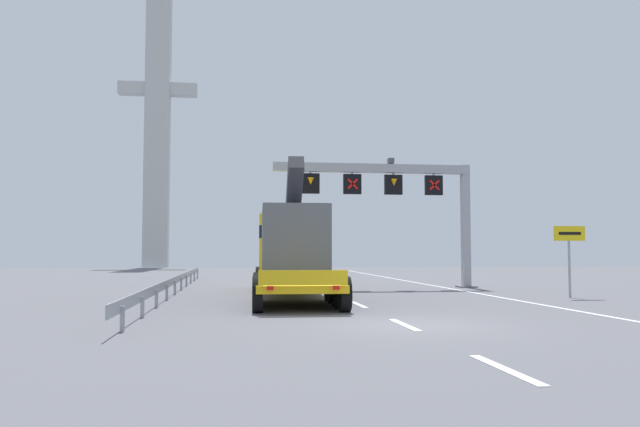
# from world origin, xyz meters

# --- Properties ---
(ground) EXTENTS (112.00, 112.00, 0.00)m
(ground) POSITION_xyz_m (0.00, 0.00, 0.00)
(ground) COLOR #5B5B60
(lane_markings) EXTENTS (0.20, 74.85, 0.01)m
(lane_markings) POSITION_xyz_m (-0.17, 30.13, 0.01)
(lane_markings) COLOR silver
(lane_markings) RESTS_ON ground
(edge_line_right) EXTENTS (0.20, 63.00, 0.01)m
(edge_line_right) POSITION_xyz_m (6.20, 12.00, 0.01)
(edge_line_right) COLOR silver
(edge_line_right) RESTS_ON ground
(overhead_lane_gantry) EXTENTS (10.52, 0.90, 6.68)m
(overhead_lane_gantry) POSITION_xyz_m (3.78, 15.54, 5.11)
(overhead_lane_gantry) COLOR #9EA0A5
(overhead_lane_gantry) RESTS_ON ground
(heavy_haul_truck_yellow) EXTENTS (3.43, 14.13, 5.30)m
(heavy_haul_truck_yellow) POSITION_xyz_m (-2.19, 10.98, 1.99)
(heavy_haul_truck_yellow) COLOR yellow
(heavy_haul_truck_yellow) RESTS_ON ground
(exit_sign_yellow) EXTENTS (1.33, 0.15, 2.90)m
(exit_sign_yellow) POSITION_xyz_m (8.98, 8.12, 2.18)
(exit_sign_yellow) COLOR #9EA0A5
(exit_sign_yellow) RESTS_ON ground
(guardrail_left) EXTENTS (0.13, 31.06, 0.76)m
(guardrail_left) POSITION_xyz_m (-7.13, 13.53, 0.56)
(guardrail_left) COLOR #999EA3
(guardrail_left) RESTS_ON ground
(bridge_pylon_distant) EXTENTS (9.00, 2.00, 33.63)m
(bridge_pylon_distant) POSITION_xyz_m (-13.76, 58.20, 17.21)
(bridge_pylon_distant) COLOR #B7B7B2
(bridge_pylon_distant) RESTS_ON ground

